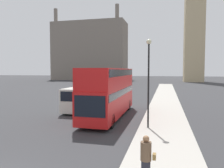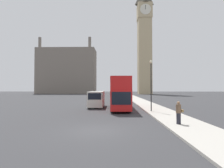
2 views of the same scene
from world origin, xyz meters
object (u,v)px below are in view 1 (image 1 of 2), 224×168
Objects in this scene: red_double_decker_bus at (110,90)px; street_lamp at (149,71)px; pedestrian at (146,160)px; white_van at (80,99)px.

red_double_decker_bus is 5.40m from street_lamp.
red_double_decker_bus is 12.12m from pedestrian.
street_lamp is at bearing -36.18° from white_van.
pedestrian is 0.28× the size of street_lamp.
pedestrian is at bearing -86.02° from street_lamp.
red_double_decker_bus is 1.71× the size of street_lamp.
pedestrian is at bearing -59.11° from white_van.
street_lamp is at bearing -43.17° from red_double_decker_bus.
street_lamp is (-0.54, 7.76, 3.16)m from pedestrian.
pedestrian is (4.27, -11.26, -1.42)m from red_double_decker_bus.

